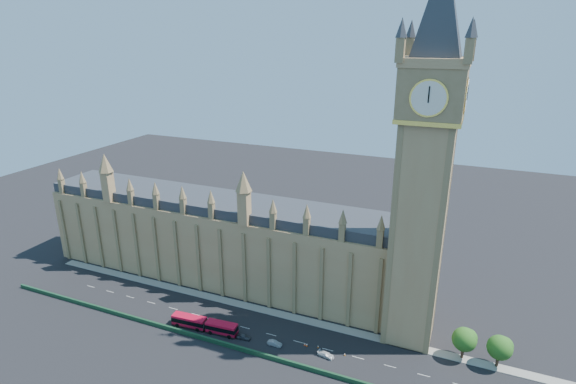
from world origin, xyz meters
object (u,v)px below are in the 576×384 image
at_px(red_bus, 204,324).
at_px(car_grey, 244,337).
at_px(car_silver, 275,343).
at_px(car_white, 326,355).

relative_size(red_bus, car_grey, 5.13).
xyz_separation_m(red_bus, car_silver, (20.44, 1.35, -1.07)).
height_order(car_grey, car_silver, car_silver).
bearing_deg(red_bus, car_grey, -1.23).
xyz_separation_m(car_grey, car_silver, (8.69, 0.75, 0.00)).
xyz_separation_m(red_bus, car_grey, (11.75, 0.60, -1.08)).
bearing_deg(car_grey, car_silver, -89.43).
bearing_deg(car_white, car_grey, 101.72).
distance_m(car_silver, car_white, 13.75).
distance_m(car_grey, car_white, 22.48).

